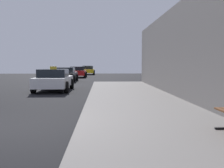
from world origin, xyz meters
TOP-DOWN VIEW (x-y plane):
  - sidewalk at (4.00, 0.00)m, footprint 4.00×32.00m
  - car_white at (-0.19, 9.89)m, footprint 1.98×4.41m
  - car_black at (-0.58, 18.45)m, footprint 1.96×4.46m
  - car_red at (-0.17, 26.49)m, footprint 1.97×4.04m
  - car_yellow at (0.57, 35.49)m, footprint 2.02×4.49m
  - car_blue at (0.15, 44.09)m, footprint 1.93×4.32m

SIDE VIEW (x-z plane):
  - sidewalk at x=4.00m, z-range 0.00..0.15m
  - car_red at x=-0.17m, z-range 0.01..1.28m
  - car_blue at x=0.15m, z-range 0.01..1.28m
  - car_black at x=-0.58m, z-range 0.01..1.28m
  - car_yellow at x=0.57m, z-range 0.01..1.28m
  - car_white at x=-0.19m, z-range -0.07..1.36m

